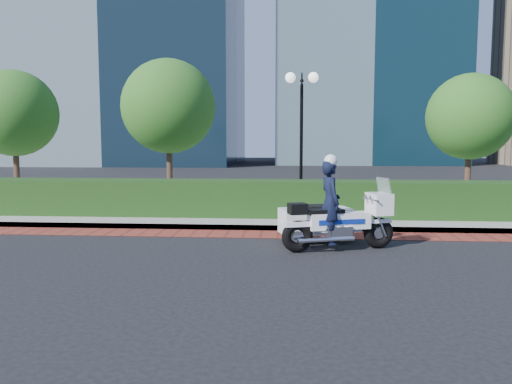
# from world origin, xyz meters

# --- Properties ---
(ground) EXTENTS (120.00, 120.00, 0.00)m
(ground) POSITION_xyz_m (0.00, 0.00, 0.00)
(ground) COLOR black
(ground) RESTS_ON ground
(brick_strip) EXTENTS (60.00, 1.00, 0.01)m
(brick_strip) POSITION_xyz_m (0.00, 1.50, 0.01)
(brick_strip) COLOR maroon
(brick_strip) RESTS_ON ground
(sidewalk) EXTENTS (60.00, 8.00, 0.15)m
(sidewalk) POSITION_xyz_m (0.00, 6.00, 0.07)
(sidewalk) COLOR gray
(sidewalk) RESTS_ON ground
(hedge_main) EXTENTS (18.00, 1.20, 1.00)m
(hedge_main) POSITION_xyz_m (0.00, 3.60, 0.65)
(hedge_main) COLOR black
(hedge_main) RESTS_ON sidewalk
(lamppost) EXTENTS (1.02, 0.70, 4.21)m
(lamppost) POSITION_xyz_m (1.00, 5.20, 2.96)
(lamppost) COLOR black
(lamppost) RESTS_ON sidewalk
(tree_a) EXTENTS (3.00, 3.00, 4.58)m
(tree_a) POSITION_xyz_m (-9.00, 6.50, 3.22)
(tree_a) COLOR #332319
(tree_a) RESTS_ON sidewalk
(tree_b) EXTENTS (3.20, 3.20, 4.89)m
(tree_b) POSITION_xyz_m (-3.50, 6.50, 3.43)
(tree_b) COLOR #332319
(tree_b) RESTS_ON sidewalk
(tree_c) EXTENTS (2.80, 2.80, 4.30)m
(tree_c) POSITION_xyz_m (6.50, 6.50, 3.05)
(tree_c) COLOR #332319
(tree_c) RESTS_ON sidewalk
(police_motorcycle) EXTENTS (2.49, 1.80, 1.99)m
(police_motorcycle) POSITION_xyz_m (1.51, 0.17, 0.68)
(police_motorcycle) COLOR black
(police_motorcycle) RESTS_ON ground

